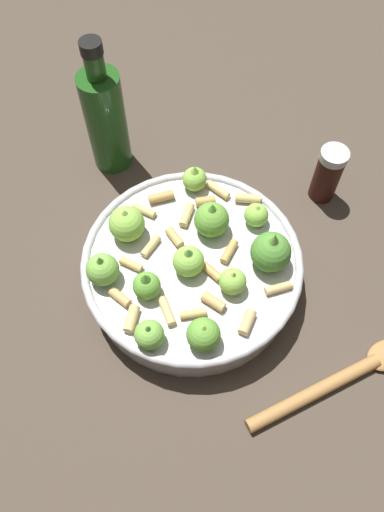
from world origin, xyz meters
name	(u,v)px	position (x,y,z in m)	size (l,w,h in m)	color
ground_plane	(192,279)	(0.00, 0.00, 0.00)	(2.40, 2.40, 0.00)	#42382D
cooking_pan	(192,266)	(0.00, 0.00, 0.04)	(0.27, 0.27, 0.11)	#B7B7BC
pepper_shaker	(328,174)	(-0.13, -0.19, 0.04)	(0.04, 0.04, 0.09)	#33140F
olive_oil_bottle	(106,119)	(0.17, -0.15, 0.08)	(0.06, 0.06, 0.20)	#1E4C19
wooden_spoon	(339,380)	(-0.20, 0.07, 0.01)	(0.17, 0.17, 0.02)	#9E703D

